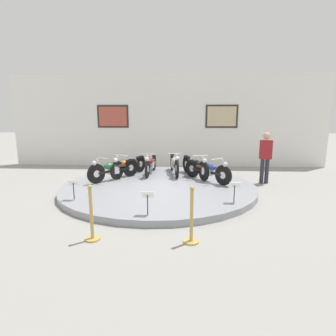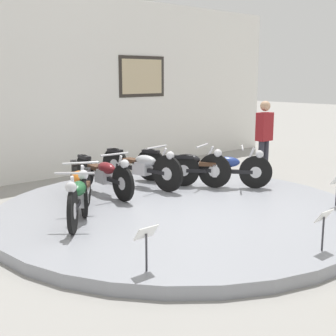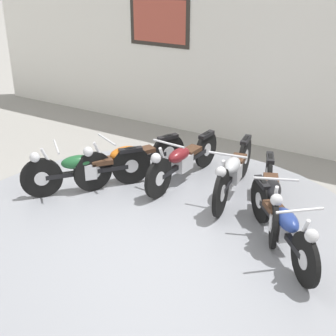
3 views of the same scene
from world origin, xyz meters
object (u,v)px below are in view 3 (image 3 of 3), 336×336
Objects in this scene: motorcycle_blue at (283,224)px; motorcycle_black at (271,193)px; motorcycle_green at (84,168)px; motorcycle_orange at (130,158)px; motorcycle_silver at (233,170)px; motorcycle_maroon at (182,160)px.

motorcycle_black is at bearing 120.01° from motorcycle_blue.
motorcycle_green is 0.86× the size of motorcycle_orange.
motorcycle_orange is 2.31m from motorcycle_black.
motorcycle_blue is (1.10, -1.03, -0.02)m from motorcycle_silver.
motorcycle_silver is (0.86, 0.00, 0.02)m from motorcycle_maroon.
motorcycle_maroon is 0.98× the size of motorcycle_silver.
motorcycle_black is at bearing 13.57° from motorcycle_green.
motorcycle_silver is (1.59, 0.39, 0.02)m from motorcycle_orange.
motorcycle_maroon is at bearing -179.73° from motorcycle_silver.
motorcycle_maroon is (1.10, 1.03, 0.00)m from motorcycle_green.
motorcycle_orange is 1.63m from motorcycle_silver.
motorcycle_orange is 0.90× the size of motorcycle_silver.
motorcycle_silver reaches higher than motorcycle_black.
motorcycle_blue is at bearing -59.99° from motorcycle_black.
motorcycle_blue is (3.05, 0.00, -0.00)m from motorcycle_green.
motorcycle_silver is at bearing 13.66° from motorcycle_orange.
motorcycle_green and motorcycle_maroon have the same top height.
motorcycle_black reaches higher than motorcycle_orange.
motorcycle_maroon is at bearing 166.46° from motorcycle_black.
motorcycle_silver is 1.08× the size of motorcycle_black.
motorcycle_orange is at bearing -179.98° from motorcycle_black.
motorcycle_black is (2.68, 0.65, 0.01)m from motorcycle_green.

